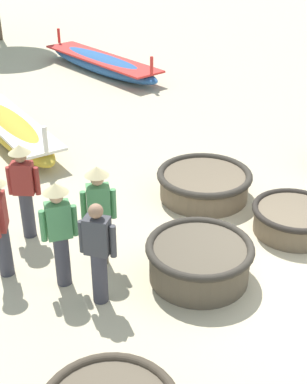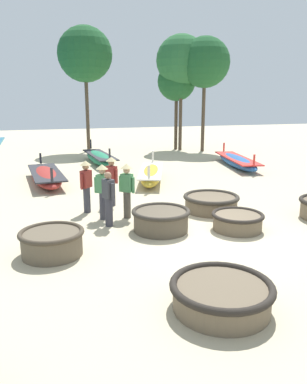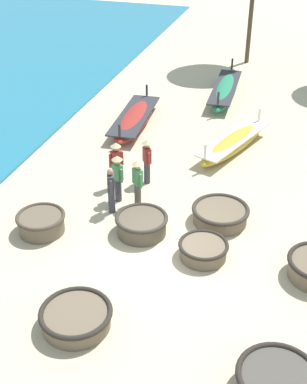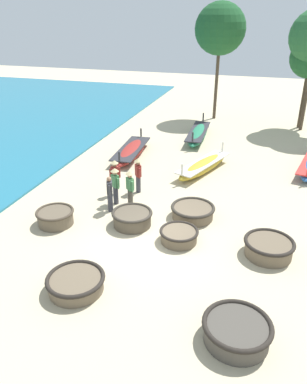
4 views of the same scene
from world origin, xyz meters
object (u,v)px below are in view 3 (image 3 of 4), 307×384
object	(u,v)px
long_boat_ochre_hull	(134,119)
long_boat_red_hull	(233,143)
coracle_weathered	(142,224)
fisherman_standing_left	(147,158)
coracle_front_right	(41,222)
long_boat_white_hull	(225,90)
coracle_front_left	(278,382)
fisherman_with_hat	(111,189)
fisherman_crouching	(116,162)
coracle_upturned	(203,250)
fisherman_standing_right	(118,175)
coracle_center	(76,317)
coracle_nearest	(220,214)
fisherman_hauling	(138,180)

from	to	relation	value
long_boat_ochre_hull	long_boat_red_hull	distance (m)	4.56
coracle_weathered	fisherman_standing_left	bearing A→B (deg)	104.38
coracle_front_right	long_boat_white_hull	distance (m)	12.90
long_boat_red_hull	coracle_front_left	bearing A→B (deg)	-75.55
coracle_front_left	fisherman_with_hat	size ratio (longest dim) A/B	1.15
fisherman_standing_left	fisherman_crouching	size ratio (longest dim) A/B	1.00
coracle_upturned	fisherman_crouching	bearing A→B (deg)	141.20
coracle_weathered	long_boat_white_hull	world-z (taller)	long_boat_white_hull
long_boat_white_hull	fisherman_standing_left	bearing A→B (deg)	-97.29
fisherman_standing_left	fisherman_with_hat	distance (m)	2.15
coracle_front_right	coracle_upturned	world-z (taller)	coracle_front_right
coracle_front_right	long_boat_red_hull	distance (m)	8.43
coracle_front_left	fisherman_with_hat	xyz separation A→B (m)	(-5.77, 5.46, 0.51)
long_boat_white_hull	coracle_front_left	bearing A→B (deg)	-75.79
fisherman_standing_right	fisherman_standing_left	bearing A→B (deg)	67.98
coracle_front_left	fisherman_with_hat	bearing A→B (deg)	136.61
coracle_center	coracle_front_left	bearing A→B (deg)	-6.45
long_boat_ochre_hull	long_boat_red_hull	bearing A→B (deg)	-14.04
fisherman_standing_left	fisherman_standing_right	bearing A→B (deg)	-112.02
long_boat_ochre_hull	fisherman_standing_right	xyz separation A→B (m)	(1.41, -5.82, 0.66)
coracle_upturned	fisherman_standing_right	bearing A→B (deg)	147.58
long_boat_white_hull	fisherman_standing_left	size ratio (longest dim) A/B	3.12
long_boat_ochre_hull	long_boat_red_hull	xyz separation A→B (m)	(4.42, -1.11, 0.02)
coracle_front_right	coracle_nearest	xyz separation A→B (m)	(5.09, 2.07, -0.03)
coracle_front_right	long_boat_red_hull	size ratio (longest dim) A/B	0.33
coracle_front_right	long_boat_ochre_hull	distance (m)	8.15
fisherman_standing_right	fisherman_hauling	world-z (taller)	same
long_boat_red_hull	fisherman_hauling	world-z (taller)	fisherman_hauling
coracle_front_right	coracle_center	distance (m)	4.20
coracle_upturned	fisherman_standing_left	bearing A→B (deg)	128.40
coracle_front_left	long_boat_ochre_hull	xyz separation A→B (m)	(-7.22, 11.98, -0.03)
long_boat_red_hull	fisherman_with_hat	xyz separation A→B (m)	(-2.97, -5.41, 0.52)
coracle_weathered	fisherman_standing_right	distance (m)	2.10
coracle_front_right	fisherman_hauling	xyz separation A→B (m)	(2.34, 2.22, 0.63)
fisherman_crouching	fisherman_with_hat	distance (m)	1.61
coracle_nearest	long_boat_ochre_hull	bearing A→B (deg)	128.76
long_boat_white_hull	coracle_weathered	bearing A→B (deg)	-91.85
coracle_front_right	fisherman_crouching	xyz separation A→B (m)	(1.26, 3.18, 0.63)
coracle_upturned	fisherman_hauling	xyz separation A→B (m)	(-2.62, 2.02, 0.69)
coracle_front_right	coracle_front_left	world-z (taller)	same
long_boat_red_hull	fisherman_standing_right	bearing A→B (deg)	-122.53
coracle_weathered	fisherman_hauling	world-z (taller)	fisherman_hauling
fisherman_hauling	coracle_nearest	bearing A→B (deg)	-3.10
coracle_front_left	coracle_nearest	world-z (taller)	coracle_front_left
coracle_weathered	fisherman_hauling	xyz separation A→B (m)	(-0.59, 1.42, 0.63)
long_boat_red_hull	long_boat_white_hull	bearing A→B (deg)	103.74
fisherman_standing_right	fisherman_hauling	bearing A→B (deg)	-7.97
coracle_front_right	coracle_upturned	distance (m)	4.97
long_boat_red_hull	fisherman_with_hat	size ratio (longest dim) A/B	2.88
coracle_front_left	fisherman_hauling	world-z (taller)	fisherman_hauling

